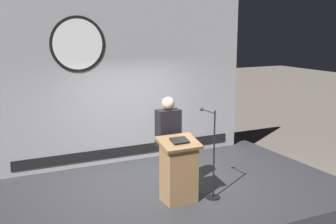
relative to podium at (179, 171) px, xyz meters
name	(u,v)px	position (x,y,z in m)	size (l,w,h in m)	color
ground_plane	(167,204)	(0.06, 0.57, -0.83)	(40.00, 40.00, 0.00)	#6B6056
stage_platform	(167,196)	(0.06, 0.57, -0.68)	(6.40, 4.00, 0.30)	#333338
banner_display	(127,79)	(0.04, 2.42, 1.22)	(5.40, 0.12, 3.50)	#9E9EA3
podium	(179,171)	(0.00, 0.00, 0.00)	(0.64, 0.50, 1.08)	olive
speaker_person	(168,144)	(0.04, 0.48, 0.33)	(0.40, 0.26, 1.67)	black
microphone_stand	(212,167)	(0.57, -0.09, 0.01)	(0.24, 0.57, 1.51)	black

